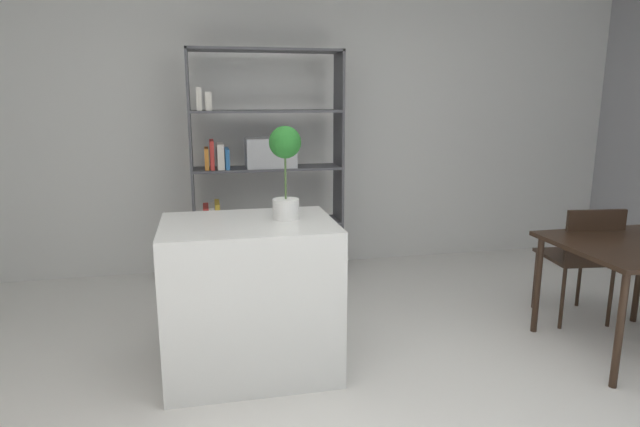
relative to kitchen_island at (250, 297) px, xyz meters
The scene contains 7 objects.
ground_plane 0.92m from the kitchen_island, 52.25° to the right, with size 9.84×9.84×0.00m, color silver.
back_partition 2.31m from the kitchen_island, 76.83° to the left, with size 7.15×0.06×2.67m, color silver.
kitchen_island is the anchor object (origin of this frame).
potted_plant_on_island 0.84m from the kitchen_island, ahead, with size 0.19×0.19×0.56m.
open_bookshelf 1.79m from the kitchen_island, 82.11° to the left, with size 1.34×0.34×2.06m.
dining_table 2.48m from the kitchen_island, ahead, with size 0.96×0.90×0.74m.
dining_chair_far 2.46m from the kitchen_island, ahead, with size 0.48×0.50×0.89m.
Camera 1 is at (-0.73, -2.48, 1.66)m, focal length 30.18 mm.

